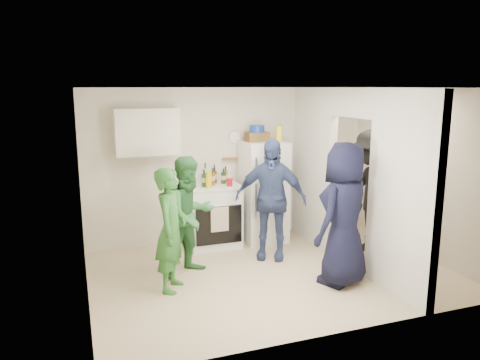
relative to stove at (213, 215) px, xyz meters
name	(u,v)px	position (x,y,z in m)	size (l,w,h in m)	color
floor	(271,273)	(0.43, -1.37, -0.50)	(4.80, 4.80, 0.00)	#C8AD8D
wall_back	(232,164)	(0.43, 0.33, 0.75)	(4.80, 4.80, 0.00)	silver
wall_front	(342,218)	(0.43, -3.07, 0.75)	(4.80, 4.80, 0.00)	silver
wall_left	(82,199)	(-1.97, -1.37, 0.75)	(3.40, 3.40, 0.00)	silver
wall_right	(420,173)	(2.83, -1.37, 0.75)	(3.40, 3.40, 0.00)	silver
ceiling	(274,88)	(0.43, -1.37, 2.00)	(4.80, 4.80, 0.00)	white
partition_pier_back	(313,166)	(1.63, -0.27, 0.75)	(0.12, 1.20, 2.50)	silver
partition_pier_front	(402,195)	(1.63, -2.47, 0.75)	(0.12, 1.20, 2.50)	silver
partition_header	(355,103)	(1.63, -1.37, 1.80)	(0.12, 1.00, 0.40)	silver
stove	(213,215)	(0.00, 0.00, 0.00)	(0.84, 0.70, 1.00)	white
upper_cabinet	(147,132)	(-0.97, 0.15, 1.35)	(0.95, 0.34, 0.70)	silver
fridge	(263,192)	(0.86, -0.03, 0.32)	(0.68, 0.66, 1.65)	white
wicker_basket	(257,137)	(0.76, 0.02, 1.22)	(0.35, 0.25, 0.15)	brown
blue_bowl	(257,129)	(0.76, 0.02, 1.35)	(0.24, 0.24, 0.11)	navy
yellow_cup_stack_top	(279,134)	(1.08, -0.13, 1.27)	(0.09, 0.09, 0.25)	yellow
wall_clock	(235,137)	(0.48, 0.31, 1.20)	(0.22, 0.22, 0.03)	white
spice_shelf	(233,159)	(0.43, 0.28, 0.85)	(0.35, 0.08, 0.03)	olive
nook_window	(412,145)	(2.81, -1.17, 1.15)	(0.03, 0.70, 0.80)	black
nook_window_frame	(411,145)	(2.80, -1.17, 1.15)	(0.04, 0.76, 0.86)	white
nook_valance	(412,122)	(2.77, -1.17, 1.50)	(0.04, 0.82, 0.18)	white
yellow_cup_stack_stove	(209,180)	(-0.12, -0.22, 0.62)	(0.09, 0.09, 0.25)	gold
red_cup	(230,182)	(0.22, -0.20, 0.56)	(0.09, 0.09, 0.12)	#B50C15
person_green_left	(171,230)	(-0.95, -1.42, 0.28)	(0.57, 0.37, 1.56)	#326C2B
person_green_center	(190,216)	(-0.60, -0.98, 0.31)	(0.79, 0.61, 1.62)	#337333
person_denim	(270,199)	(0.65, -0.80, 0.39)	(1.05, 0.44, 1.78)	#384B7B
person_navy	(344,214)	(1.17, -1.97, 0.42)	(0.90, 0.59, 1.85)	black
person_nook	(372,192)	(2.18, -1.11, 0.45)	(1.22, 0.70, 1.90)	black
bottle_a	(194,175)	(-0.27, 0.10, 0.65)	(0.08, 0.08, 0.30)	brown
bottle_b	(204,178)	(-0.16, -0.10, 0.63)	(0.08, 0.08, 0.26)	#194B1D
bottle_c	(205,173)	(-0.07, 0.15, 0.66)	(0.06, 0.06, 0.33)	#B5BBC5
bottle_d	(213,177)	(0.00, -0.04, 0.63)	(0.06, 0.06, 0.27)	#5F5210
bottle_e	(214,173)	(0.09, 0.19, 0.64)	(0.06, 0.06, 0.29)	#9AA4AB
bottle_f	(224,176)	(0.20, 0.02, 0.62)	(0.08, 0.08, 0.24)	#173B15
bottle_g	(226,174)	(0.26, 0.13, 0.63)	(0.07, 0.07, 0.26)	olive
bottle_h	(195,178)	(-0.31, -0.11, 0.65)	(0.08, 0.08, 0.31)	silver
bottle_i	(215,175)	(0.07, 0.10, 0.63)	(0.07, 0.07, 0.26)	#54280E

